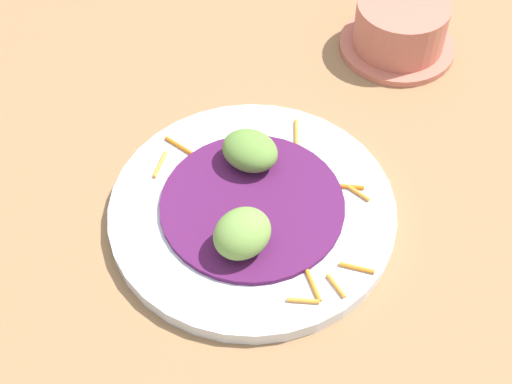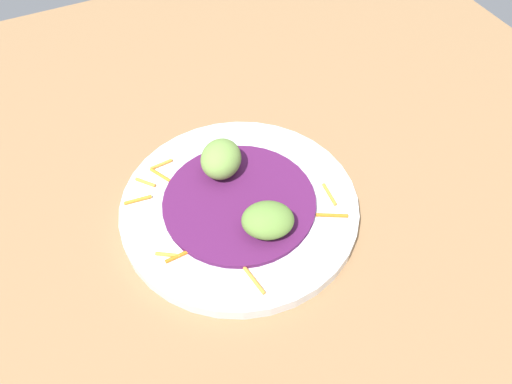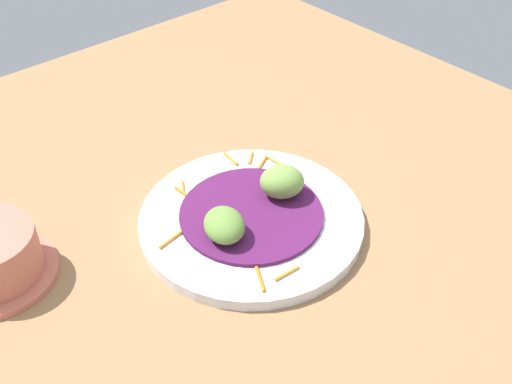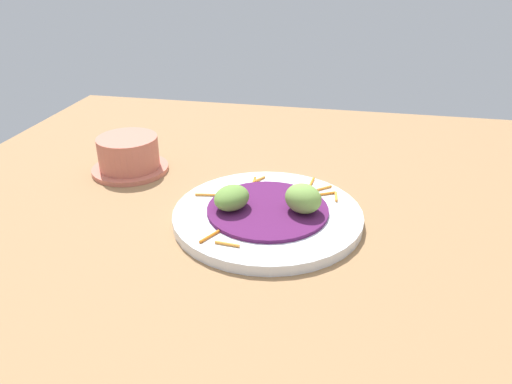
{
  "view_description": "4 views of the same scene",
  "coord_description": "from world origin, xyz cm",
  "px_view_note": "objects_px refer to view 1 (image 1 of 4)",
  "views": [
    {
      "loc": [
        7.64,
        -44.5,
        59.36
      ],
      "look_at": [
        0.29,
        -2.03,
        5.29
      ],
      "focal_mm": 52.93,
      "sensor_mm": 36.0,
      "label": 1
    },
    {
      "loc": [
        13.95,
        31.16,
        49.23
      ],
      "look_at": [
        -1.83,
        -1.87,
        5.11
      ],
      "focal_mm": 36.34,
      "sensor_mm": 36.0,
      "label": 2
    },
    {
      "loc": [
        -41.36,
        33.25,
        52.46
      ],
      "look_at": [
        0.91,
        -3.96,
        5.7
      ],
      "focal_mm": 42.95,
      "sensor_mm": 36.0,
      "label": 3
    },
    {
      "loc": [
        -59.69,
        -12.83,
        37.3
      ],
      "look_at": [
        0.52,
        -0.61,
        6.1
      ],
      "focal_mm": 34.25,
      "sensor_mm": 36.0,
      "label": 4
    }
  ],
  "objects_px": {
    "guac_scoop_left": "(247,234)",
    "terracotta_bowl": "(400,28)",
    "guac_scoop_center": "(250,151)",
    "main_plate": "(249,211)"
  },
  "relations": [
    {
      "from": "guac_scoop_left",
      "to": "terracotta_bowl",
      "type": "distance_m",
      "value": 0.34
    },
    {
      "from": "guac_scoop_left",
      "to": "terracotta_bowl",
      "type": "height_order",
      "value": "terracotta_bowl"
    },
    {
      "from": "terracotta_bowl",
      "to": "guac_scoop_center",
      "type": "bearing_deg",
      "value": -121.47
    },
    {
      "from": "guac_scoop_center",
      "to": "terracotta_bowl",
      "type": "relative_size",
      "value": 0.43
    },
    {
      "from": "guac_scoop_left",
      "to": "guac_scoop_center",
      "type": "distance_m",
      "value": 0.1
    },
    {
      "from": "guac_scoop_center",
      "to": "terracotta_bowl",
      "type": "height_order",
      "value": "terracotta_bowl"
    },
    {
      "from": "main_plate",
      "to": "guac_scoop_left",
      "type": "xyz_separation_m",
      "value": [
        0.01,
        -0.05,
        0.03
      ]
    },
    {
      "from": "guac_scoop_center",
      "to": "terracotta_bowl",
      "type": "bearing_deg",
      "value": 58.53
    },
    {
      "from": "main_plate",
      "to": "guac_scoop_center",
      "type": "xyz_separation_m",
      "value": [
        -0.01,
        0.05,
        0.03
      ]
    },
    {
      "from": "main_plate",
      "to": "terracotta_bowl",
      "type": "xyz_separation_m",
      "value": [
        0.12,
        0.27,
        0.02
      ]
    }
  ]
}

